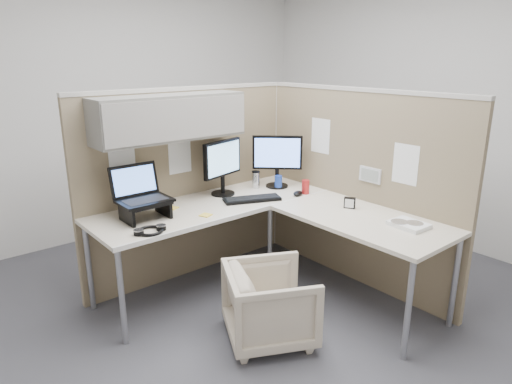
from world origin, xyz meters
TOP-DOWN VIEW (x-y plane):
  - ground at (0.00, 0.00)m, footprint 4.50×4.50m
  - partition_back at (-0.22, 0.83)m, footprint 2.00×0.36m
  - partition_right at (0.90, -0.07)m, footprint 0.07×2.03m
  - desk at (0.12, 0.13)m, footprint 2.00×1.98m
  - office_chair at (-0.26, -0.33)m, footprint 0.72×0.74m
  - monitor_left at (0.09, 0.68)m, footprint 0.43×0.20m
  - monitor_right at (0.61, 0.56)m, footprint 0.34×0.33m
  - laptop_station at (-0.70, 0.58)m, footprint 0.37×0.31m
  - keyboard at (0.17, 0.39)m, footprint 0.49×0.32m
  - mouse at (0.56, 0.25)m, footprint 0.13×0.10m
  - travel_mug at (0.44, 0.66)m, footprint 0.07×0.07m
  - soda_can_green at (0.65, 0.25)m, footprint 0.07×0.07m
  - soda_can_silver at (0.58, 0.51)m, footprint 0.07×0.07m
  - sticky_note_c at (-0.43, 0.63)m, footprint 0.10×0.10m
  - sticky_note_a at (-0.32, 0.33)m, footprint 0.10×0.10m
  - headphones at (-0.80, 0.29)m, footprint 0.22×0.20m
  - paper_stack at (0.64, -0.77)m, footprint 0.21×0.26m
  - desk_clock at (0.64, -0.24)m, footprint 0.07×0.09m

SIDE VIEW (x-z plane):
  - ground at x=0.00m, z-range 0.00..0.00m
  - office_chair at x=-0.26m, z-range 0.00..0.58m
  - desk at x=0.12m, z-range 0.32..1.05m
  - sticky_note_c at x=-0.43m, z-range 0.73..0.74m
  - sticky_note_a at x=-0.32m, z-range 0.73..0.74m
  - keyboard at x=0.17m, z-range 0.73..0.75m
  - headphones at x=-0.80m, z-range 0.73..0.76m
  - paper_stack at x=0.64m, z-range 0.73..0.76m
  - mouse at x=0.56m, z-range 0.73..0.77m
  - desk_clock at x=0.64m, z-range 0.73..0.82m
  - soda_can_green at x=0.65m, z-range 0.73..0.85m
  - soda_can_silver at x=0.58m, z-range 0.73..0.85m
  - travel_mug at x=0.44m, z-range 0.73..0.88m
  - partition_right at x=0.90m, z-range 0.00..1.63m
  - laptop_station at x=-0.70m, z-range 0.69..1.07m
  - monitor_left at x=0.09m, z-range 0.77..1.24m
  - monitor_right at x=0.61m, z-range 0.77..1.24m
  - partition_back at x=-0.22m, z-range 0.28..1.91m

